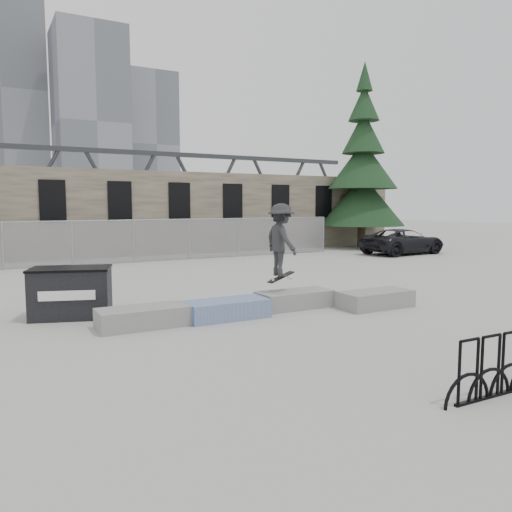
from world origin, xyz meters
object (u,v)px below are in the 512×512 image
(planter_far_left, at_px, (143,316))
(suv, at_px, (403,241))
(planter_center_left, at_px, (226,308))
(planter_offset, at_px, (376,298))
(dumpster, at_px, (71,292))
(spruce_tree, at_px, (363,176))
(planter_center_right, at_px, (295,299))
(skateboarder, at_px, (281,240))

(planter_far_left, distance_m, suv, 19.66)
(planter_center_left, distance_m, planter_offset, 4.09)
(dumpster, distance_m, spruce_tree, 23.04)
(planter_center_right, distance_m, spruce_tree, 19.94)
(planter_far_left, relative_size, planter_center_left, 1.00)
(spruce_tree, bearing_deg, skateboarder, -136.75)
(planter_far_left, bearing_deg, spruce_tree, 37.23)
(dumpster, xyz_separation_m, spruce_tree, (19.31, 11.94, 3.88))
(planter_far_left, bearing_deg, planter_center_left, -3.74)
(planter_center_left, bearing_deg, planter_far_left, 176.26)
(planter_far_left, height_order, spruce_tree, spruce_tree)
(planter_center_left, distance_m, suv, 18.00)
(planter_offset, height_order, dumpster, dumpster)
(suv, bearing_deg, spruce_tree, -13.85)
(planter_far_left, relative_size, skateboarder, 0.97)
(skateboarder, bearing_deg, planter_far_left, 94.95)
(dumpster, height_order, spruce_tree, spruce_tree)
(planter_offset, bearing_deg, planter_center_left, 169.18)
(planter_far_left, xyz_separation_m, skateboarder, (3.78, 0.29, 1.56))
(planter_center_left, distance_m, dumpster, 3.78)
(planter_offset, bearing_deg, dumpster, 159.63)
(planter_far_left, xyz_separation_m, planter_offset, (6.01, -0.90, 0.00))
(planter_center_left, height_order, planter_offset, same)
(planter_offset, distance_m, dumpster, 7.74)
(planter_offset, relative_size, spruce_tree, 0.17)
(planter_center_right, height_order, dumpster, dumpster)
(planter_center_left, distance_m, planter_center_right, 2.14)
(planter_center_left, xyz_separation_m, suv, (15.31, 9.47, 0.45))
(planter_center_left, xyz_separation_m, dumpster, (-3.23, 1.92, 0.37))
(spruce_tree, xyz_separation_m, suv, (-0.78, -4.39, -3.80))
(planter_center_right, bearing_deg, dumpster, 162.83)
(planter_far_left, bearing_deg, planter_offset, -8.50)
(planter_center_left, bearing_deg, spruce_tree, 40.76)
(dumpster, bearing_deg, skateboarder, 1.59)
(planter_far_left, distance_m, planter_center_right, 4.12)
(planter_offset, height_order, skateboarder, skateboarder)
(planter_far_left, bearing_deg, skateboarder, 4.32)
(planter_center_right, bearing_deg, skateboarder, 156.23)
(planter_far_left, height_order, dumpster, dumpster)
(planter_offset, distance_m, suv, 15.24)
(planter_center_left, distance_m, skateboarder, 2.41)
(suv, bearing_deg, planter_center_left, 117.95)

